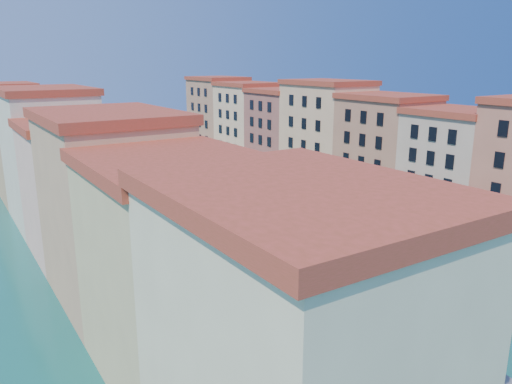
{
  "coord_description": "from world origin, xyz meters",
  "views": [
    {
      "loc": [
        -40.58,
        -10.63,
        24.75
      ],
      "look_at": [
        -3.4,
        47.0,
        6.74
      ],
      "focal_mm": 35.0,
      "sensor_mm": 36.0,
      "label": 1
    }
  ],
  "objects_px": {
    "vaporetto_far": "(201,196)",
    "gondola_right": "(430,240)",
    "vaporetto_stop": "(368,384)",
    "gondola_fore": "(384,247)"
  },
  "relations": [
    {
      "from": "vaporetto_far",
      "to": "gondola_fore",
      "type": "distance_m",
      "value": 35.39
    },
    {
      "from": "vaporetto_stop",
      "to": "vaporetto_far",
      "type": "relative_size",
      "value": 0.81
    },
    {
      "from": "vaporetto_far",
      "to": "gondola_fore",
      "type": "relative_size",
      "value": 1.69
    },
    {
      "from": "vaporetto_far",
      "to": "gondola_right",
      "type": "relative_size",
      "value": 1.83
    },
    {
      "from": "vaporetto_stop",
      "to": "gondola_fore",
      "type": "xyz_separation_m",
      "value": [
        24.46,
        21.23,
        -1.04
      ]
    },
    {
      "from": "vaporetto_stop",
      "to": "gondola_fore",
      "type": "distance_m",
      "value": 32.41
    },
    {
      "from": "vaporetto_stop",
      "to": "gondola_right",
      "type": "relative_size",
      "value": 1.49
    },
    {
      "from": "vaporetto_far",
      "to": "gondola_right",
      "type": "distance_m",
      "value": 39.76
    },
    {
      "from": "vaporetto_far",
      "to": "gondola_fore",
      "type": "height_order",
      "value": "vaporetto_far"
    },
    {
      "from": "vaporetto_stop",
      "to": "gondola_right",
      "type": "distance_m",
      "value": 37.27
    }
  ]
}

